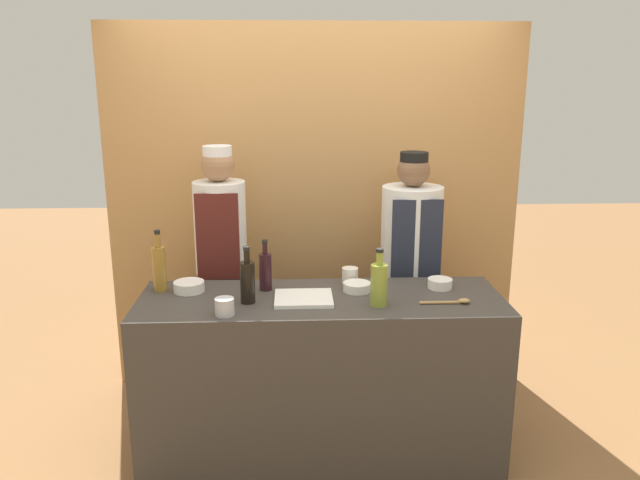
{
  "coord_description": "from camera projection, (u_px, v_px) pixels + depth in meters",
  "views": [
    {
      "loc": [
        -0.14,
        -3.09,
        2.06
      ],
      "look_at": [
        0.0,
        0.13,
        1.22
      ],
      "focal_mm": 35.0,
      "sensor_mm": 36.0,
      "label": 1
    }
  ],
  "objects": [
    {
      "name": "ground_plane",
      "position": [
        321.0,
        455.0,
        3.51
      ],
      "size": [
        14.0,
        14.0,
        0.0
      ],
      "primitive_type": "plane",
      "color": "olive"
    },
    {
      "name": "cabinet_wall",
      "position": [
        314.0,
        209.0,
        4.2
      ],
      "size": [
        2.7,
        0.18,
        2.4
      ],
      "color": "#B7844C",
      "rests_on": "ground_plane"
    },
    {
      "name": "counter",
      "position": [
        321.0,
        379.0,
        3.39
      ],
      "size": [
        1.92,
        0.63,
        0.94
      ],
      "color": "#3D3833",
      "rests_on": "ground_plane"
    },
    {
      "name": "sauce_bowl_white",
      "position": [
        189.0,
        286.0,
        3.36
      ],
      "size": [
        0.17,
        0.17,
        0.06
      ],
      "color": "white",
      "rests_on": "counter"
    },
    {
      "name": "sauce_bowl_red",
      "position": [
        357.0,
        286.0,
        3.37
      ],
      "size": [
        0.15,
        0.15,
        0.05
      ],
      "color": "white",
      "rests_on": "counter"
    },
    {
      "name": "sauce_bowl_orange",
      "position": [
        440.0,
        283.0,
        3.42
      ],
      "size": [
        0.13,
        0.13,
        0.05
      ],
      "color": "white",
      "rests_on": "counter"
    },
    {
      "name": "cutting_board",
      "position": [
        304.0,
        298.0,
        3.23
      ],
      "size": [
        0.3,
        0.26,
        0.02
      ],
      "color": "white",
      "rests_on": "counter"
    },
    {
      "name": "bottle_soy",
      "position": [
        247.0,
        281.0,
        3.18
      ],
      "size": [
        0.08,
        0.08,
        0.3
      ],
      "color": "black",
      "rests_on": "counter"
    },
    {
      "name": "bottle_oil",
      "position": [
        379.0,
        283.0,
        3.14
      ],
      "size": [
        0.09,
        0.09,
        0.3
      ],
      "color": "olive",
      "rests_on": "counter"
    },
    {
      "name": "bottle_vinegar",
      "position": [
        159.0,
        267.0,
        3.35
      ],
      "size": [
        0.07,
        0.07,
        0.34
      ],
      "color": "olive",
      "rests_on": "counter"
    },
    {
      "name": "bottle_wine",
      "position": [
        265.0,
        270.0,
        3.37
      ],
      "size": [
        0.07,
        0.07,
        0.28
      ],
      "color": "black",
      "rests_on": "counter"
    },
    {
      "name": "cup_cream",
      "position": [
        350.0,
        276.0,
        3.49
      ],
      "size": [
        0.09,
        0.09,
        0.09
      ],
      "color": "silver",
      "rests_on": "counter"
    },
    {
      "name": "cup_steel",
      "position": [
        225.0,
        307.0,
        3.02
      ],
      "size": [
        0.09,
        0.09,
        0.09
      ],
      "color": "#B7B7BC",
      "rests_on": "counter"
    },
    {
      "name": "wooden_spoon",
      "position": [
        452.0,
        302.0,
        3.18
      ],
      "size": [
        0.26,
        0.04,
        0.03
      ],
      "color": "#B2844C",
      "rests_on": "counter"
    },
    {
      "name": "chef_left",
      "position": [
        222.0,
        268.0,
        3.85
      ],
      "size": [
        0.32,
        0.32,
        1.67
      ],
      "color": "#28282D",
      "rests_on": "ground_plane"
    },
    {
      "name": "chef_right",
      "position": [
        410.0,
        273.0,
        3.91
      ],
      "size": [
        0.37,
        0.37,
        1.63
      ],
      "color": "#28282D",
      "rests_on": "ground_plane"
    }
  ]
}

